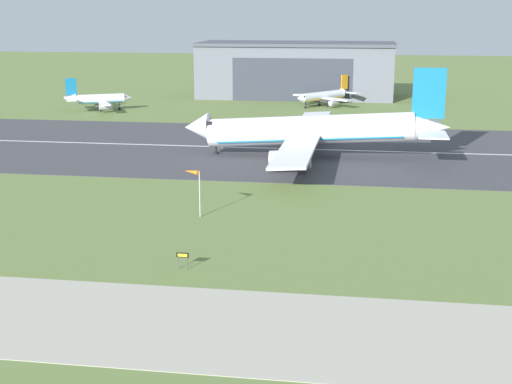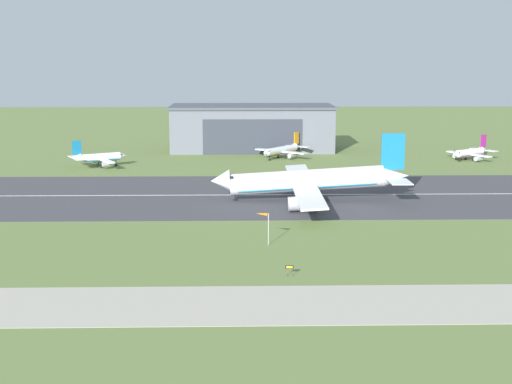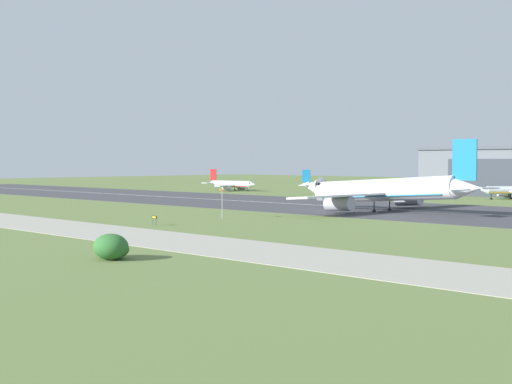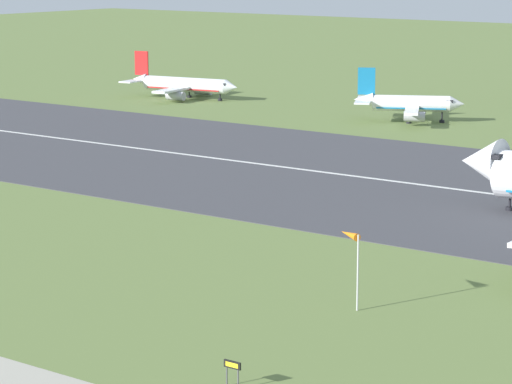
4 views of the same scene
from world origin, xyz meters
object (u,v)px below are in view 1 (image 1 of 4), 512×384
Objects in this scene: airplane_parked_far_east at (324,96)px; windsock_pole at (192,174)px; airplane_landing at (312,131)px; airplane_parked_east at (99,99)px; runway_sign at (183,257)px.

windsock_pole is at bearing -95.13° from airplane_parked_far_east.
airplane_parked_far_east is (-2.07, 70.98, -2.01)m from airplane_landing.
runway_sign is at bearing -65.43° from airplane_parked_east.
airplane_landing is 9.61× the size of windsock_pole.
airplane_parked_east is 0.95× the size of airplane_parked_far_east.
airplane_landing reaches higher than windsock_pole.
airplane_landing is at bearing -88.33° from airplane_parked_far_east.
airplane_landing is 71.04m from airplane_parked_far_east.
airplane_landing reaches higher than runway_sign.
airplane_parked_east is 103.59m from windsock_pole.
airplane_parked_far_east is 11.47× the size of runway_sign.
airplane_parked_far_east is at bearing 17.67° from airplane_parked_east.
windsock_pole is at bearing -106.92° from airplane_landing.
runway_sign is (3.56, -19.17, -4.04)m from windsock_pole.
airplane_parked_east is at bearing 138.34° from airplane_landing.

